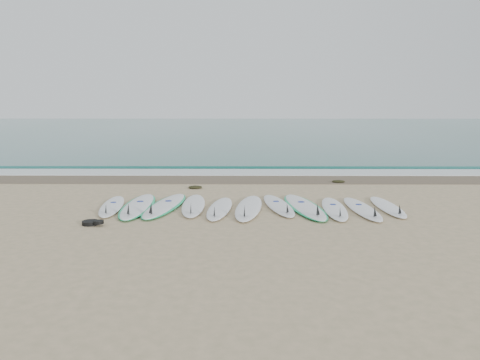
{
  "coord_description": "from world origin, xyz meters",
  "views": [
    {
      "loc": [
        -0.14,
        -10.53,
        2.41
      ],
      "look_at": [
        -0.23,
        1.59,
        0.4
      ],
      "focal_mm": 35.0,
      "sensor_mm": 36.0,
      "label": 1
    }
  ],
  "objects_px": {
    "surfboard_0": "(112,206)",
    "leash_coil": "(92,223)",
    "surfboard_5": "(249,208)",
    "surfboard_10": "(388,207)"
  },
  "relations": [
    {
      "from": "surfboard_5",
      "to": "leash_coil",
      "type": "relative_size",
      "value": 5.98
    },
    {
      "from": "surfboard_0",
      "to": "surfboard_5",
      "type": "distance_m",
      "value": 3.17
    },
    {
      "from": "surfboard_0",
      "to": "surfboard_5",
      "type": "relative_size",
      "value": 0.86
    },
    {
      "from": "surfboard_5",
      "to": "surfboard_0",
      "type": "bearing_deg",
      "value": -177.05
    },
    {
      "from": "surfboard_0",
      "to": "surfboard_5",
      "type": "height_order",
      "value": "surfboard_5"
    },
    {
      "from": "surfboard_10",
      "to": "leash_coil",
      "type": "xyz_separation_m",
      "value": [
        -6.34,
        -1.48,
        -0.0
      ]
    },
    {
      "from": "surfboard_0",
      "to": "surfboard_10",
      "type": "height_order",
      "value": "surfboard_0"
    },
    {
      "from": "surfboard_0",
      "to": "leash_coil",
      "type": "distance_m",
      "value": 1.49
    },
    {
      "from": "surfboard_5",
      "to": "surfboard_10",
      "type": "bearing_deg",
      "value": 8.55
    },
    {
      "from": "surfboard_0",
      "to": "leash_coil",
      "type": "height_order",
      "value": "surfboard_0"
    }
  ]
}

